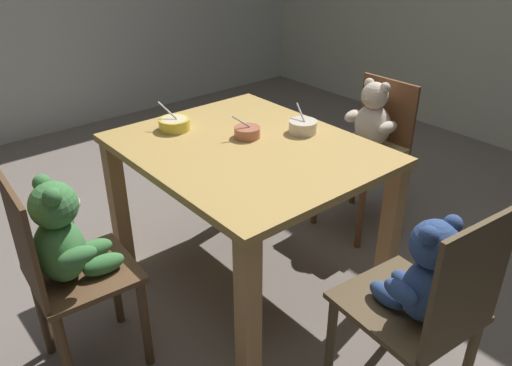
{
  "coord_description": "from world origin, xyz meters",
  "views": [
    {
      "loc": [
        1.6,
        -1.28,
        1.63
      ],
      "look_at": [
        0.0,
        0.05,
        0.52
      ],
      "focal_mm": 35.82,
      "sensor_mm": 36.0,
      "label": 1
    }
  ],
  "objects_px": {
    "teddy_chair_far_center": "(368,135)",
    "porridge_bowl_yellow_near_left": "(174,124)",
    "dining_table": "(247,170)",
    "teddy_chair_near_right": "(425,289)",
    "teddy_chair_near_front": "(65,249)",
    "porridge_bowl_terracotta_center": "(247,132)",
    "porridge_bowl_cream_far_center": "(303,126)"
  },
  "relations": [
    {
      "from": "teddy_chair_far_center",
      "to": "porridge_bowl_yellow_near_left",
      "type": "distance_m",
      "value": 1.08
    },
    {
      "from": "dining_table",
      "to": "teddy_chair_near_right",
      "type": "distance_m",
      "value": 0.96
    },
    {
      "from": "dining_table",
      "to": "porridge_bowl_yellow_near_left",
      "type": "distance_m",
      "value": 0.42
    },
    {
      "from": "teddy_chair_far_center",
      "to": "porridge_bowl_cream_far_center",
      "type": "distance_m",
      "value": 0.59
    },
    {
      "from": "porridge_bowl_cream_far_center",
      "to": "porridge_bowl_yellow_near_left",
      "type": "relative_size",
      "value": 0.91
    },
    {
      "from": "teddy_chair_far_center",
      "to": "dining_table",
      "type": "bearing_deg",
      "value": -1.92
    },
    {
      "from": "dining_table",
      "to": "teddy_chair_far_center",
      "type": "bearing_deg",
      "value": 89.4
    },
    {
      "from": "teddy_chair_far_center",
      "to": "teddy_chair_near_front",
      "type": "distance_m",
      "value": 1.69
    },
    {
      "from": "teddy_chair_near_front",
      "to": "teddy_chair_near_right",
      "type": "bearing_deg",
      "value": -45.56
    },
    {
      "from": "teddy_chair_near_right",
      "to": "porridge_bowl_yellow_near_left",
      "type": "height_order",
      "value": "teddy_chair_near_right"
    },
    {
      "from": "teddy_chair_far_center",
      "to": "teddy_chair_near_right",
      "type": "distance_m",
      "value": 1.29
    },
    {
      "from": "teddy_chair_near_front",
      "to": "porridge_bowl_terracotta_center",
      "type": "distance_m",
      "value": 0.93
    },
    {
      "from": "teddy_chair_far_center",
      "to": "teddy_chair_near_front",
      "type": "bearing_deg",
      "value": -1.4
    },
    {
      "from": "dining_table",
      "to": "teddy_chair_far_center",
      "type": "xyz_separation_m",
      "value": [
        0.01,
        0.85,
        -0.06
      ]
    },
    {
      "from": "porridge_bowl_terracotta_center",
      "to": "teddy_chair_near_front",
      "type": "bearing_deg",
      "value": -84.82
    },
    {
      "from": "porridge_bowl_terracotta_center",
      "to": "porridge_bowl_yellow_near_left",
      "type": "xyz_separation_m",
      "value": [
        -0.29,
        -0.2,
        0.0
      ]
    },
    {
      "from": "teddy_chair_far_center",
      "to": "porridge_bowl_yellow_near_left",
      "type": "bearing_deg",
      "value": -22.17
    },
    {
      "from": "teddy_chair_near_right",
      "to": "porridge_bowl_terracotta_center",
      "type": "height_order",
      "value": "teddy_chair_near_right"
    },
    {
      "from": "teddy_chair_near_front",
      "to": "porridge_bowl_yellow_near_left",
      "type": "relative_size",
      "value": 5.62
    },
    {
      "from": "dining_table",
      "to": "teddy_chair_near_right",
      "type": "bearing_deg",
      "value": -2.07
    },
    {
      "from": "dining_table",
      "to": "teddy_chair_near_front",
      "type": "height_order",
      "value": "teddy_chair_near_front"
    },
    {
      "from": "porridge_bowl_terracotta_center",
      "to": "porridge_bowl_cream_far_center",
      "type": "bearing_deg",
      "value": 62.63
    },
    {
      "from": "teddy_chair_near_front",
      "to": "porridge_bowl_cream_far_center",
      "type": "bearing_deg",
      "value": 1.83
    },
    {
      "from": "teddy_chair_near_front",
      "to": "porridge_bowl_terracotta_center",
      "type": "xyz_separation_m",
      "value": [
        -0.08,
        0.91,
        0.19
      ]
    },
    {
      "from": "dining_table",
      "to": "teddy_chair_near_front",
      "type": "xyz_separation_m",
      "value": [
        0.01,
        -0.85,
        -0.04
      ]
    },
    {
      "from": "porridge_bowl_terracotta_center",
      "to": "porridge_bowl_yellow_near_left",
      "type": "distance_m",
      "value": 0.36
    },
    {
      "from": "dining_table",
      "to": "porridge_bowl_terracotta_center",
      "type": "xyz_separation_m",
      "value": [
        -0.08,
        0.06,
        0.15
      ]
    },
    {
      "from": "teddy_chair_near_front",
      "to": "porridge_bowl_yellow_near_left",
      "type": "height_order",
      "value": "teddy_chair_near_front"
    },
    {
      "from": "dining_table",
      "to": "porridge_bowl_yellow_near_left",
      "type": "height_order",
      "value": "porridge_bowl_yellow_near_left"
    },
    {
      "from": "dining_table",
      "to": "teddy_chair_near_front",
      "type": "distance_m",
      "value": 0.85
    },
    {
      "from": "teddy_chair_far_center",
      "to": "teddy_chair_near_right",
      "type": "bearing_deg",
      "value": 45.7
    },
    {
      "from": "teddy_chair_far_center",
      "to": "teddy_chair_near_front",
      "type": "height_order",
      "value": "teddy_chair_near_front"
    }
  ]
}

